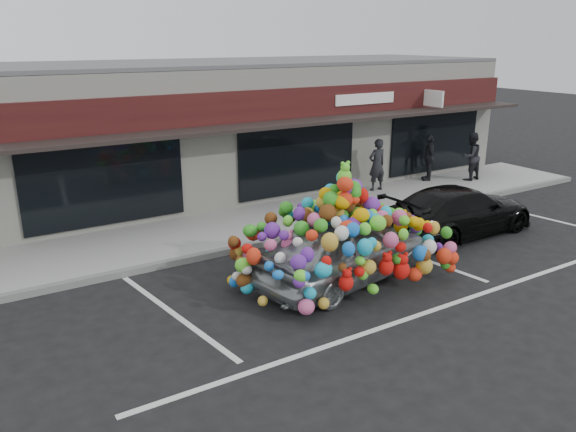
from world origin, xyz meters
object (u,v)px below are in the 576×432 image
pedestrian_a (377,165)px  toy_car (344,242)px  pedestrian_c (429,158)px  black_sedan (459,211)px  pedestrian_b (471,156)px

pedestrian_a → toy_car: bearing=47.9°
toy_car → pedestrian_c: (7.73, 5.19, 0.07)m
black_sedan → pedestrian_c: bearing=-37.8°
pedestrian_c → black_sedan: bearing=-4.0°
black_sedan → pedestrian_b: bearing=-52.7°
black_sedan → pedestrian_b: pedestrian_b is taller
pedestrian_b → pedestrian_c: bearing=-31.9°
pedestrian_c → pedestrian_b: bearing=92.1°
black_sedan → pedestrian_a: (0.75, 4.26, 0.36)m
pedestrian_a → pedestrian_c: (2.50, 0.11, -0.05)m
black_sedan → pedestrian_c: (3.25, 4.38, 0.31)m
toy_car → pedestrian_b: 10.05m
pedestrian_a → black_sedan: bearing=83.7°
toy_car → black_sedan: size_ratio=1.07×
toy_car → pedestrian_a: 7.29m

